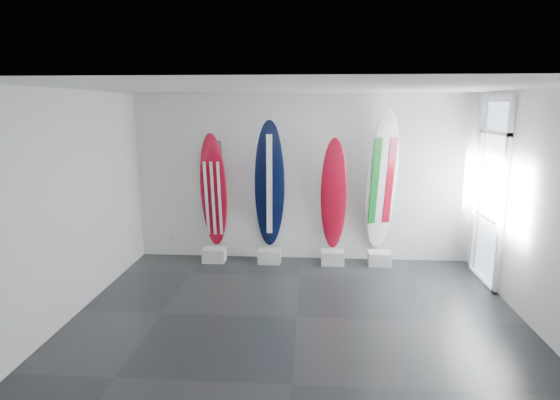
# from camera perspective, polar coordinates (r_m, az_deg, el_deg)

# --- Properties ---
(floor) EXTENTS (6.00, 6.00, 0.00)m
(floor) POSITION_cam_1_polar(r_m,az_deg,el_deg) (6.46, 2.08, -14.11)
(floor) COLOR black
(floor) RESTS_ON ground
(ceiling) EXTENTS (6.00, 6.00, 0.00)m
(ceiling) POSITION_cam_1_polar(r_m,az_deg,el_deg) (5.82, 2.30, 13.55)
(ceiling) COLOR white
(ceiling) RESTS_ON wall_back
(wall_back) EXTENTS (6.00, 0.00, 6.00)m
(wall_back) POSITION_cam_1_polar(r_m,az_deg,el_deg) (8.42, 2.71, 2.69)
(wall_back) COLOR white
(wall_back) RESTS_ON ground
(wall_front) EXTENTS (6.00, 0.00, 6.00)m
(wall_front) POSITION_cam_1_polar(r_m,az_deg,el_deg) (3.57, 0.95, -9.77)
(wall_front) COLOR white
(wall_front) RESTS_ON ground
(wall_left) EXTENTS (0.00, 5.00, 5.00)m
(wall_left) POSITION_cam_1_polar(r_m,az_deg,el_deg) (6.75, -24.18, -0.54)
(wall_left) COLOR white
(wall_left) RESTS_ON ground
(wall_right) EXTENTS (0.00, 5.00, 5.00)m
(wall_right) POSITION_cam_1_polar(r_m,az_deg,el_deg) (6.60, 29.21, -1.26)
(wall_right) COLOR white
(wall_right) RESTS_ON ground
(display_block_usa) EXTENTS (0.40, 0.30, 0.24)m
(display_block_usa) POSITION_cam_1_polar(r_m,az_deg,el_deg) (8.61, -8.02, -6.66)
(display_block_usa) COLOR silver
(display_block_usa) RESTS_ON floor
(surfboard_usa) EXTENTS (0.48, 0.38, 2.09)m
(surfboard_usa) POSITION_cam_1_polar(r_m,az_deg,el_deg) (8.42, -8.11, 1.08)
(surfboard_usa) COLOR maroon
(surfboard_usa) RESTS_ON display_block_usa
(display_block_navy) EXTENTS (0.40, 0.30, 0.24)m
(display_block_navy) POSITION_cam_1_polar(r_m,az_deg,el_deg) (8.47, -1.30, -6.87)
(display_block_navy) COLOR silver
(display_block_navy) RESTS_ON floor
(surfboard_navy) EXTENTS (0.57, 0.49, 2.32)m
(surfboard_navy) POSITION_cam_1_polar(r_m,az_deg,el_deg) (8.25, -1.28, 1.78)
(surfboard_navy) COLOR black
(surfboard_navy) RESTS_ON display_block_navy
(display_block_swiss) EXTENTS (0.40, 0.30, 0.24)m
(display_block_swiss) POSITION_cam_1_polar(r_m,az_deg,el_deg) (8.44, 6.43, -6.99)
(display_block_swiss) COLOR silver
(display_block_swiss) RESTS_ON floor
(surfboard_swiss) EXTENTS (0.47, 0.31, 2.02)m
(surfboard_swiss) POSITION_cam_1_polar(r_m,az_deg,el_deg) (8.26, 6.58, 0.66)
(surfboard_swiss) COLOR maroon
(surfboard_swiss) RESTS_ON display_block_swiss
(display_block_italy) EXTENTS (0.40, 0.30, 0.24)m
(display_block_italy) POSITION_cam_1_polar(r_m,az_deg,el_deg) (8.52, 12.05, -7.00)
(display_block_italy) COLOR silver
(display_block_italy) RESTS_ON floor
(surfboard_italy) EXTENTS (0.66, 0.55, 2.51)m
(surfboard_italy) POSITION_cam_1_polar(r_m,az_deg,el_deg) (8.30, 12.35, 2.22)
(surfboard_italy) COLOR white
(surfboard_italy) RESTS_ON display_block_italy
(wall_outlet) EXTENTS (0.09, 0.02, 0.13)m
(wall_outlet) POSITION_cam_1_polar(r_m,az_deg,el_deg) (9.04, -13.14, -4.45)
(wall_outlet) COLOR silver
(wall_outlet) RESTS_ON wall_back
(glass_door) EXTENTS (0.12, 1.16, 2.85)m
(glass_door) POSITION_cam_1_polar(r_m,az_deg,el_deg) (8.00, 24.32, 0.66)
(glass_door) COLOR white
(glass_door) RESTS_ON floor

